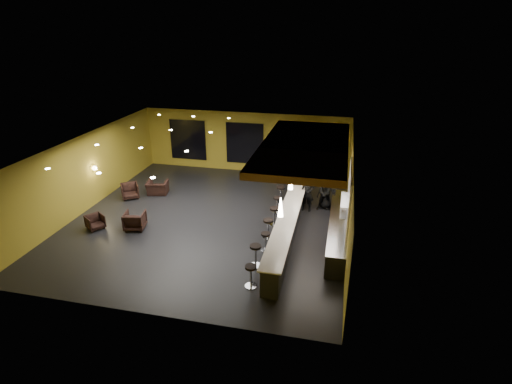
% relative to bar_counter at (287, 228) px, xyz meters
% --- Properties ---
extents(floor, '(12.00, 13.00, 0.10)m').
position_rel_bar_counter_xyz_m(floor, '(-3.65, 1.00, -0.55)').
color(floor, black).
rests_on(floor, ground).
extents(ceiling, '(12.00, 13.00, 0.10)m').
position_rel_bar_counter_xyz_m(ceiling, '(-3.65, 1.00, 3.05)').
color(ceiling, black).
extents(wall_back, '(12.00, 0.10, 3.50)m').
position_rel_bar_counter_xyz_m(wall_back, '(-3.65, 7.55, 1.25)').
color(wall_back, '#A89125').
rests_on(wall_back, floor).
extents(wall_front, '(12.00, 0.10, 3.50)m').
position_rel_bar_counter_xyz_m(wall_front, '(-3.65, -5.55, 1.25)').
color(wall_front, '#A89125').
rests_on(wall_front, floor).
extents(wall_left, '(0.10, 13.00, 3.50)m').
position_rel_bar_counter_xyz_m(wall_left, '(-9.70, 1.00, 1.25)').
color(wall_left, '#A89125').
rests_on(wall_left, floor).
extents(wall_right, '(0.10, 13.00, 3.50)m').
position_rel_bar_counter_xyz_m(wall_right, '(2.40, 1.00, 1.25)').
color(wall_right, '#A89125').
rests_on(wall_right, floor).
extents(wood_soffit, '(3.60, 8.00, 0.28)m').
position_rel_bar_counter_xyz_m(wood_soffit, '(0.35, 2.00, 2.86)').
color(wood_soffit, '#A46630').
rests_on(wood_soffit, ceiling).
extents(window_left, '(2.20, 0.06, 2.40)m').
position_rel_bar_counter_xyz_m(window_left, '(-7.15, 7.44, 1.20)').
color(window_left, black).
rests_on(window_left, wall_back).
extents(window_center, '(2.20, 0.06, 2.40)m').
position_rel_bar_counter_xyz_m(window_center, '(-3.65, 7.44, 1.20)').
color(window_center, black).
rests_on(window_center, wall_back).
extents(window_right, '(2.20, 0.06, 2.40)m').
position_rel_bar_counter_xyz_m(window_right, '(-0.65, 7.44, 1.20)').
color(window_right, black).
rests_on(window_right, wall_back).
extents(tile_backsplash, '(0.06, 3.20, 2.40)m').
position_rel_bar_counter_xyz_m(tile_backsplash, '(2.31, 0.00, 1.50)').
color(tile_backsplash, white).
rests_on(tile_backsplash, wall_right).
extents(bar_counter, '(0.60, 8.00, 1.00)m').
position_rel_bar_counter_xyz_m(bar_counter, '(0.00, 0.00, 0.00)').
color(bar_counter, black).
rests_on(bar_counter, floor).
extents(bar_top, '(0.78, 8.10, 0.05)m').
position_rel_bar_counter_xyz_m(bar_top, '(0.00, 0.00, 0.52)').
color(bar_top, beige).
rests_on(bar_top, bar_counter).
extents(prep_counter, '(0.70, 6.00, 0.86)m').
position_rel_bar_counter_xyz_m(prep_counter, '(2.00, 0.50, -0.07)').
color(prep_counter, black).
rests_on(prep_counter, floor).
extents(prep_top, '(0.72, 6.00, 0.03)m').
position_rel_bar_counter_xyz_m(prep_top, '(2.00, 0.50, 0.39)').
color(prep_top, silver).
rests_on(prep_top, prep_counter).
extents(wall_shelf_lower, '(0.30, 1.50, 0.03)m').
position_rel_bar_counter_xyz_m(wall_shelf_lower, '(2.17, -0.20, 1.10)').
color(wall_shelf_lower, silver).
rests_on(wall_shelf_lower, wall_right).
extents(wall_shelf_upper, '(0.30, 1.50, 0.03)m').
position_rel_bar_counter_xyz_m(wall_shelf_upper, '(2.17, -0.20, 1.55)').
color(wall_shelf_upper, silver).
rests_on(wall_shelf_upper, wall_right).
extents(column, '(0.60, 0.60, 3.50)m').
position_rel_bar_counter_xyz_m(column, '(0.00, 4.60, 1.25)').
color(column, olive).
rests_on(column, floor).
extents(wall_sconce, '(0.22, 0.22, 0.22)m').
position_rel_bar_counter_xyz_m(wall_sconce, '(-9.53, 1.50, 1.30)').
color(wall_sconce, '#FFE5B2').
rests_on(wall_sconce, wall_left).
extents(pendant_0, '(0.20, 0.20, 0.70)m').
position_rel_bar_counter_xyz_m(pendant_0, '(0.00, -2.00, 1.85)').
color(pendant_0, white).
rests_on(pendant_0, wood_soffit).
extents(pendant_1, '(0.20, 0.20, 0.70)m').
position_rel_bar_counter_xyz_m(pendant_1, '(0.00, 0.50, 1.85)').
color(pendant_1, white).
rests_on(pendant_1, wood_soffit).
extents(pendant_2, '(0.20, 0.20, 0.70)m').
position_rel_bar_counter_xyz_m(pendant_2, '(0.00, 3.00, 1.85)').
color(pendant_2, white).
rests_on(pendant_2, wood_soffit).
extents(staff_a, '(0.69, 0.50, 1.79)m').
position_rel_bar_counter_xyz_m(staff_a, '(0.50, 2.84, 0.39)').
color(staff_a, black).
rests_on(staff_a, floor).
extents(staff_b, '(0.97, 0.80, 1.81)m').
position_rel_bar_counter_xyz_m(staff_b, '(1.37, 3.08, 0.40)').
color(staff_b, black).
rests_on(staff_b, floor).
extents(staff_c, '(0.90, 0.70, 1.62)m').
position_rel_bar_counter_xyz_m(staff_c, '(1.33, 3.29, 0.31)').
color(staff_c, black).
rests_on(staff_c, floor).
extents(armchair_a, '(0.95, 0.94, 0.63)m').
position_rel_bar_counter_xyz_m(armchair_a, '(-8.18, -0.94, -0.19)').
color(armchair_a, black).
rests_on(armchair_a, floor).
extents(armchair_b, '(0.99, 1.01, 0.78)m').
position_rel_bar_counter_xyz_m(armchair_b, '(-6.51, -0.57, -0.11)').
color(armchair_b, black).
rests_on(armchair_b, floor).
extents(armchair_c, '(1.13, 1.14, 0.75)m').
position_rel_bar_counter_xyz_m(armchair_c, '(-8.34, 2.34, -0.12)').
color(armchair_c, black).
rests_on(armchair_c, floor).
extents(armchair_d, '(1.21, 1.11, 0.68)m').
position_rel_bar_counter_xyz_m(armchair_d, '(-7.22, 3.13, -0.16)').
color(armchair_d, black).
rests_on(armchair_d, floor).
extents(bar_stool_0, '(0.41, 0.41, 0.81)m').
position_rel_bar_counter_xyz_m(bar_stool_0, '(-0.71, -3.47, 0.02)').
color(bar_stool_0, silver).
rests_on(bar_stool_0, floor).
extents(bar_stool_1, '(0.44, 0.44, 0.86)m').
position_rel_bar_counter_xyz_m(bar_stool_1, '(-0.83, -2.24, 0.05)').
color(bar_stool_1, silver).
rests_on(bar_stool_1, floor).
extents(bar_stool_2, '(0.39, 0.39, 0.76)m').
position_rel_bar_counter_xyz_m(bar_stool_2, '(-0.68, -1.11, -0.01)').
color(bar_stool_2, silver).
rests_on(bar_stool_2, floor).
extents(bar_stool_3, '(0.42, 0.42, 0.84)m').
position_rel_bar_counter_xyz_m(bar_stool_3, '(-0.78, -0.12, 0.04)').
color(bar_stool_3, silver).
rests_on(bar_stool_3, floor).
extents(bar_stool_4, '(0.42, 0.42, 0.83)m').
position_rel_bar_counter_xyz_m(bar_stool_4, '(-0.74, 1.06, 0.03)').
color(bar_stool_4, silver).
rests_on(bar_stool_4, floor).
extents(bar_stool_5, '(0.39, 0.39, 0.78)m').
position_rel_bar_counter_xyz_m(bar_stool_5, '(-0.82, 2.30, -0.00)').
color(bar_stool_5, silver).
rests_on(bar_stool_5, floor).
extents(bar_stool_6, '(0.43, 0.43, 0.85)m').
position_rel_bar_counter_xyz_m(bar_stool_6, '(-0.85, 3.43, 0.04)').
color(bar_stool_6, silver).
rests_on(bar_stool_6, floor).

